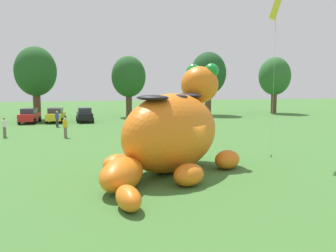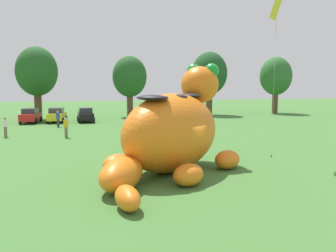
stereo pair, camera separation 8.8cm
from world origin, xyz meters
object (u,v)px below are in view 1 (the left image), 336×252
object	(u,v)px
spectator_near_inflatable	(191,122)
spectator_by_cars	(57,119)
giant_inflatable_creature	(173,131)
car_red	(30,116)
spectator_mid_field	(4,127)
spectator_wandering	(133,118)
tethered_flying_kite	(276,9)
spectator_far_side	(65,128)
car_black	(85,115)
car_yellow	(56,115)

from	to	relation	value
spectator_near_inflatable	spectator_by_cars	world-z (taller)	same
giant_inflatable_creature	spectator_by_cars	world-z (taller)	giant_inflatable_creature
car_red	spectator_mid_field	distance (m)	11.43
spectator_wandering	tethered_flying_kite	size ratio (longest dim) A/B	0.17
spectator_far_side	giant_inflatable_creature	bearing A→B (deg)	-65.88
tethered_flying_kite	spectator_wandering	bearing A→B (deg)	107.34
spectator_near_inflatable	tethered_flying_kite	bearing A→B (deg)	-85.39
spectator_by_cars	spectator_wandering	distance (m)	8.01
giant_inflatable_creature	car_red	size ratio (longest dim) A/B	2.44
spectator_mid_field	spectator_wandering	world-z (taller)	same
giant_inflatable_creature	car_black	world-z (taller)	giant_inflatable_creature
car_black	spectator_mid_field	size ratio (longest dim) A/B	2.45
car_black	spectator_far_side	size ratio (longest dim) A/B	2.45
spectator_near_inflatable	spectator_by_cars	size ratio (longest dim) A/B	1.00
car_red	car_yellow	world-z (taller)	same
car_red	spectator_wandering	world-z (taller)	car_red
giant_inflatable_creature	car_black	xyz separation A→B (m)	(-4.36, 26.14, -1.23)
car_red	spectator_far_side	xyz separation A→B (m)	(4.59, -12.88, -0.01)
car_yellow	spectator_near_inflatable	world-z (taller)	car_yellow
car_yellow	car_black	world-z (taller)	same
spectator_near_inflatable	tethered_flying_kite	size ratio (longest dim) A/B	0.17
spectator_near_inflatable	spectator_mid_field	distance (m)	16.84
car_black	spectator_wandering	bearing A→B (deg)	-43.03
spectator_by_cars	spectator_far_side	xyz separation A→B (m)	(1.20, -8.07, 0.00)
spectator_wandering	spectator_far_side	world-z (taller)	same
car_red	spectator_mid_field	world-z (taller)	car_red
spectator_mid_field	spectator_wandering	xyz separation A→B (m)	(11.88, 6.43, 0.00)
car_yellow	spectator_wandering	size ratio (longest dim) A/B	2.48
car_red	spectator_mid_field	size ratio (longest dim) A/B	2.49
car_yellow	car_red	bearing A→B (deg)	-178.54
car_yellow	spectator_by_cars	distance (m)	4.90
spectator_wandering	tethered_flying_kite	xyz separation A→B (m)	(6.04, -19.35, 8.08)
spectator_far_side	spectator_near_inflatable	bearing A→B (deg)	10.40
giant_inflatable_creature	spectator_mid_field	bearing A→B (deg)	126.66
spectator_mid_field	spectator_far_side	distance (m)	5.28
giant_inflatable_creature	car_yellow	world-z (taller)	giant_inflatable_creature
car_red	car_black	xyz separation A→B (m)	(6.26, -0.19, 0.00)
spectator_mid_field	spectator_wandering	distance (m)	13.51
spectator_wandering	spectator_by_cars	bearing A→B (deg)	178.70
giant_inflatable_creature	spectator_wandering	world-z (taller)	giant_inflatable_creature
spectator_wandering	tethered_flying_kite	world-z (taller)	tethered_flying_kite
giant_inflatable_creature	car_red	world-z (taller)	giant_inflatable_creature
spectator_by_cars	tethered_flying_kite	size ratio (longest dim) A/B	0.17
car_red	spectator_near_inflatable	bearing A→B (deg)	-33.27
car_red	spectator_mid_field	xyz separation A→B (m)	(-0.48, -11.42, -0.01)
car_yellow	spectator_wandering	bearing A→B (deg)	-30.88
tethered_flying_kite	spectator_by_cars	bearing A→B (deg)	125.73
spectator_near_inflatable	spectator_by_cars	xyz separation A→B (m)	(-12.95, 5.92, 0.00)
car_black	spectator_far_side	xyz separation A→B (m)	(-1.66, -12.69, -0.01)
spectator_near_inflatable	spectator_wandering	world-z (taller)	same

